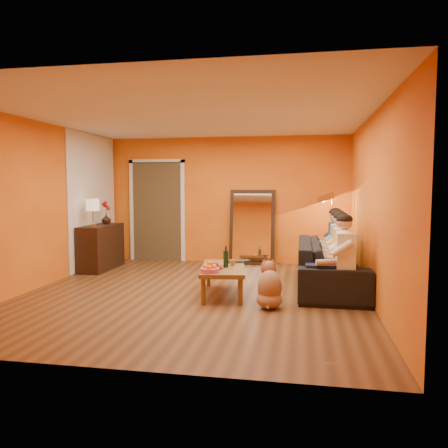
% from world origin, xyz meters
% --- Properties ---
extents(room_shell, '(5.00, 5.50, 2.60)m').
position_xyz_m(room_shell, '(0.00, 0.37, 1.30)').
color(room_shell, brown).
rests_on(room_shell, ground).
extents(white_accent, '(0.02, 1.90, 2.58)m').
position_xyz_m(white_accent, '(-2.48, 1.75, 1.30)').
color(white_accent, white).
rests_on(white_accent, wall_left).
extents(doorway_recess, '(1.06, 0.30, 2.10)m').
position_xyz_m(doorway_recess, '(-1.50, 2.83, 1.05)').
color(doorway_recess, '#3F2D19').
rests_on(doorway_recess, floor).
extents(door_jamb_left, '(0.08, 0.06, 2.20)m').
position_xyz_m(door_jamb_left, '(-2.07, 2.71, 1.05)').
color(door_jamb_left, white).
rests_on(door_jamb_left, wall_back).
extents(door_jamb_right, '(0.08, 0.06, 2.20)m').
position_xyz_m(door_jamb_right, '(-0.93, 2.71, 1.05)').
color(door_jamb_right, white).
rests_on(door_jamb_right, wall_back).
extents(door_header, '(1.22, 0.06, 0.08)m').
position_xyz_m(door_header, '(-1.50, 2.71, 2.12)').
color(door_header, white).
rests_on(door_header, wall_back).
extents(mirror_frame, '(0.92, 0.27, 1.51)m').
position_xyz_m(mirror_frame, '(0.55, 2.63, 0.76)').
color(mirror_frame, black).
rests_on(mirror_frame, floor).
extents(mirror_glass, '(0.78, 0.21, 1.35)m').
position_xyz_m(mirror_glass, '(0.55, 2.59, 0.76)').
color(mirror_glass, white).
rests_on(mirror_glass, mirror_frame).
extents(sideboard, '(0.44, 1.18, 0.85)m').
position_xyz_m(sideboard, '(-2.24, 1.55, 0.42)').
color(sideboard, black).
rests_on(sideboard, floor).
extents(table_lamp, '(0.24, 0.24, 0.51)m').
position_xyz_m(table_lamp, '(-2.24, 1.25, 1.10)').
color(table_lamp, beige).
rests_on(table_lamp, sideboard).
extents(sofa, '(2.51, 0.98, 0.73)m').
position_xyz_m(sofa, '(2.00, 0.76, 0.37)').
color(sofa, black).
rests_on(sofa, floor).
extents(coffee_table, '(0.80, 1.30, 0.42)m').
position_xyz_m(coffee_table, '(0.43, -0.01, 0.21)').
color(coffee_table, brown).
rests_on(coffee_table, floor).
extents(floor_lamp, '(0.34, 0.29, 1.44)m').
position_xyz_m(floor_lamp, '(2.10, 2.10, 0.72)').
color(floor_lamp, '#B47934').
rests_on(floor_lamp, floor).
extents(dog, '(0.50, 0.62, 0.63)m').
position_xyz_m(dog, '(1.15, -0.53, 0.31)').
color(dog, '#9C6846').
rests_on(dog, floor).
extents(person_far_left, '(0.70, 0.44, 1.22)m').
position_xyz_m(person_far_left, '(2.13, -0.24, 0.61)').
color(person_far_left, white).
rests_on(person_far_left, sofa).
extents(person_mid_left, '(0.70, 0.44, 1.22)m').
position_xyz_m(person_mid_left, '(2.13, 0.31, 0.61)').
color(person_mid_left, '#F4C451').
rests_on(person_mid_left, sofa).
extents(person_mid_right, '(0.70, 0.44, 1.22)m').
position_xyz_m(person_mid_right, '(2.13, 0.86, 0.61)').
color(person_mid_right, '#89A7D3').
rests_on(person_mid_right, sofa).
extents(person_far_right, '(0.70, 0.44, 1.22)m').
position_xyz_m(person_far_right, '(2.13, 1.41, 0.61)').
color(person_far_right, '#35343A').
rests_on(person_far_right, sofa).
extents(fruit_bowl, '(0.26, 0.26, 0.16)m').
position_xyz_m(fruit_bowl, '(0.33, -0.46, 0.50)').
color(fruit_bowl, '#E85289').
rests_on(fruit_bowl, coffee_table).
extents(wine_bottle, '(0.07, 0.07, 0.31)m').
position_xyz_m(wine_bottle, '(0.48, -0.06, 0.58)').
color(wine_bottle, black).
rests_on(wine_bottle, coffee_table).
extents(tumbler, '(0.11, 0.11, 0.09)m').
position_xyz_m(tumbler, '(0.55, 0.11, 0.46)').
color(tumbler, '#B27F3F').
rests_on(tumbler, coffee_table).
extents(laptop, '(0.43, 0.37, 0.03)m').
position_xyz_m(laptop, '(0.61, 0.34, 0.43)').
color(laptop, black).
rests_on(laptop, coffee_table).
extents(book_lower, '(0.18, 0.24, 0.02)m').
position_xyz_m(book_lower, '(0.25, -0.21, 0.43)').
color(book_lower, black).
rests_on(book_lower, coffee_table).
extents(book_mid, '(0.21, 0.27, 0.02)m').
position_xyz_m(book_mid, '(0.26, -0.20, 0.45)').
color(book_mid, '#B31415').
rests_on(book_mid, book_lower).
extents(book_upper, '(0.20, 0.23, 0.02)m').
position_xyz_m(book_upper, '(0.25, -0.22, 0.47)').
color(book_upper, black).
rests_on(book_upper, book_mid).
extents(vase, '(0.18, 0.18, 0.19)m').
position_xyz_m(vase, '(-2.24, 1.80, 0.95)').
color(vase, black).
rests_on(vase, sideboard).
extents(flowers, '(0.17, 0.17, 0.45)m').
position_xyz_m(flowers, '(-2.24, 1.80, 1.19)').
color(flowers, '#B31415').
rests_on(flowers, vase).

